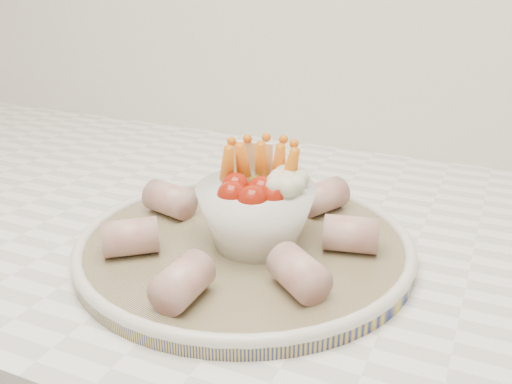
% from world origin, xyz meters
% --- Properties ---
extents(serving_platter, '(0.41, 0.41, 0.02)m').
position_xyz_m(serving_platter, '(-0.04, 1.37, 0.93)').
color(serving_platter, navy).
rests_on(serving_platter, kitchen_counter).
extents(veggie_bowl, '(0.12, 0.12, 0.10)m').
position_xyz_m(veggie_bowl, '(-0.03, 1.37, 0.97)').
color(veggie_bowl, white).
rests_on(veggie_bowl, serving_platter).
extents(cured_meat_rolls, '(0.26, 0.28, 0.04)m').
position_xyz_m(cured_meat_rolls, '(-0.04, 1.37, 0.95)').
color(cured_meat_rolls, '#A44F4B').
rests_on(cured_meat_rolls, serving_platter).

